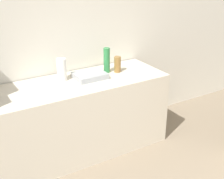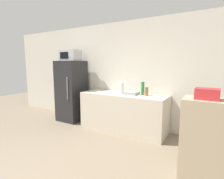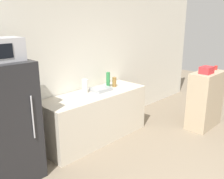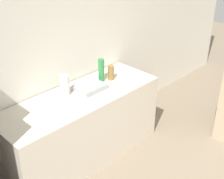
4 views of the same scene
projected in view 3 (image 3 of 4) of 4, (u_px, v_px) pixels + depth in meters
name	position (u px, v px, depth m)	size (l,w,h in m)	color
wall_back	(68.00, 68.00, 4.39)	(8.00, 0.06, 2.60)	silver
refrigerator	(8.00, 123.00, 3.31)	(0.66, 0.67, 1.65)	#232326
counter	(95.00, 116.00, 4.54)	(2.03, 0.71, 0.87)	beige
sink_basin	(101.00, 89.00, 4.56)	(0.34, 0.28, 0.06)	#9EA3A8
bottle_tall	(108.00, 80.00, 4.75)	(0.07, 0.07, 0.29)	#2D7F42
bottle_short	(114.00, 82.00, 4.80)	(0.08, 0.08, 0.19)	olive
shelf_cabinet	(205.00, 100.00, 5.02)	(0.82, 0.41, 1.13)	tan
basket	(207.00, 70.00, 4.72)	(0.27, 0.20, 0.13)	red
jar	(216.00, 68.00, 5.07)	(0.06, 0.06, 0.08)	red
paper_towel_roll	(85.00, 86.00, 4.40)	(0.10, 0.10, 0.25)	white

